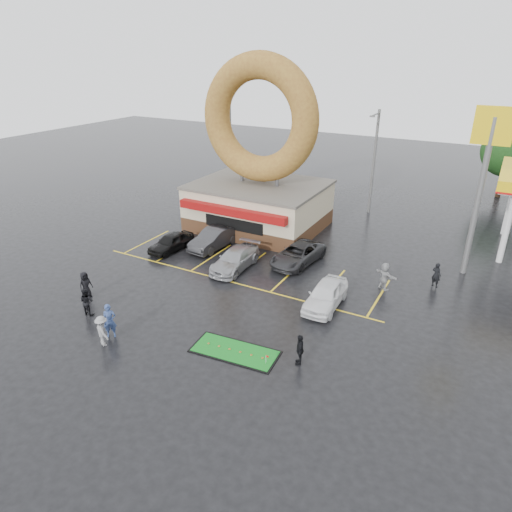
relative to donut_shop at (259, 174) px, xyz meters
The scene contains 20 objects.
ground 14.04m from the donut_shop, 76.98° to the right, with size 120.00×120.00×0.00m, color black.
donut_shop is the anchor object (origin of this frame).
shell_sign 16.29m from the donut_shop, ahead, with size 2.20×0.36×10.60m.
streetlight_left 9.87m from the donut_shop, 135.22° to the left, with size 0.40×2.21×9.00m.
streetlight_mid 10.59m from the donut_shop, 48.62° to the left, with size 0.40×2.21×9.00m.
tree_far_d 25.52m from the donut_shop, 48.22° to the left, with size 4.90×4.90×7.00m.
car_black 8.97m from the donut_shop, 113.82° to the right, with size 1.53×3.81×1.30m, color black.
car_dgrey 6.68m from the donut_shop, 98.33° to the right, with size 1.58×4.52×1.49m, color #2A2A2C.
car_silver 8.94m from the donut_shop, 72.85° to the right, with size 1.87×4.59×1.33m, color #97979B.
car_grey 8.50m from the donut_shop, 40.78° to the right, with size 2.22×4.81×1.34m, color #2B2B2D.
car_white 13.94m from the donut_shop, 44.87° to the right, with size 1.70×4.23×1.44m, color white.
person_blue 18.06m from the donut_shop, 86.92° to the right, with size 0.68×0.44×1.86m, color navy.
person_blackjkt 17.20m from the donut_shop, 96.13° to the right, with size 0.78×0.60×1.60m, color black.
person_hoodie 18.82m from the donut_shop, 86.35° to the right, with size 1.06×0.61×1.64m, color gray.
person_bystander 16.15m from the donut_shop, 102.33° to the right, with size 0.80×0.52×1.64m, color black.
person_cameraman 18.63m from the donut_shop, 55.43° to the right, with size 0.93×0.39×1.58m, color black.
person_walker_near 13.74m from the donut_shop, 25.98° to the right, with size 1.64×0.52×1.77m, color #9B9C9E.
person_walker_far 15.61m from the donut_shop, 14.95° to the right, with size 0.59×0.39×1.61m, color black.
dumpster 7.14m from the donut_shop, behind, with size 1.80×1.20×1.30m, color #163B1E.
putting_green 17.91m from the donut_shop, 65.34° to the right, with size 4.47×2.24×0.54m.
Camera 1 is at (14.03, -18.42, 13.58)m, focal length 32.00 mm.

